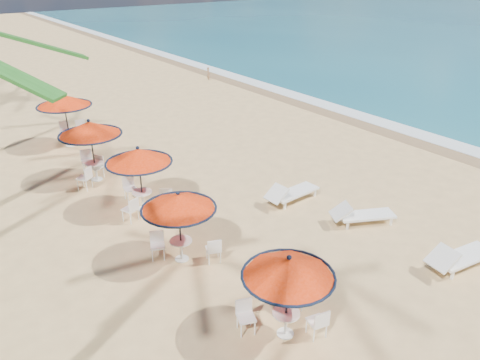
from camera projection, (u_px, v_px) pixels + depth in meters
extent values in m
plane|color=tan|center=(404.00, 255.00, 13.38)|extent=(160.00, 160.00, 0.00)
cube|color=white|center=(356.00, 115.00, 25.66)|extent=(1.20, 140.00, 0.04)
cube|color=olive|center=(344.00, 118.00, 25.18)|extent=(1.40, 140.00, 0.02)
cylinder|color=black|center=(287.00, 298.00, 10.13)|extent=(0.04, 0.04, 2.04)
cone|color=red|center=(289.00, 268.00, 9.79)|extent=(2.04, 2.04, 0.44)
torus|color=black|center=(288.00, 276.00, 9.88)|extent=(2.04, 2.04, 0.06)
sphere|color=black|center=(289.00, 257.00, 9.68)|extent=(0.11, 0.11, 0.11)
cylinder|color=white|center=(286.00, 313.00, 10.31)|extent=(0.62, 0.62, 0.04)
cylinder|color=white|center=(286.00, 323.00, 10.43)|extent=(0.07, 0.07, 0.62)
cylinder|color=black|center=(180.00, 228.00, 12.77)|extent=(0.04, 0.04, 2.06)
cone|color=red|center=(178.00, 202.00, 12.43)|extent=(2.06, 2.06, 0.45)
torus|color=black|center=(179.00, 208.00, 12.52)|extent=(2.07, 2.07, 0.06)
sphere|color=black|center=(178.00, 193.00, 12.32)|extent=(0.11, 0.11, 0.11)
cylinder|color=white|center=(181.00, 241.00, 12.95)|extent=(0.63, 0.63, 0.04)
cylinder|color=white|center=(181.00, 250.00, 13.08)|extent=(0.07, 0.07, 0.63)
cylinder|color=black|center=(141.00, 180.00, 15.42)|extent=(0.05, 0.05, 2.19)
cone|color=red|center=(138.00, 156.00, 15.06)|extent=(2.19, 2.19, 0.48)
torus|color=black|center=(139.00, 162.00, 15.15)|extent=(2.19, 2.19, 0.07)
sphere|color=black|center=(138.00, 148.00, 14.94)|extent=(0.11, 0.11, 0.11)
cylinder|color=white|center=(142.00, 192.00, 15.61)|extent=(0.67, 0.67, 0.04)
cylinder|color=white|center=(143.00, 200.00, 15.74)|extent=(0.08, 0.08, 0.67)
cylinder|color=black|center=(93.00, 151.00, 17.53)|extent=(0.05, 0.05, 2.33)
cone|color=red|center=(89.00, 128.00, 17.14)|extent=(2.33, 2.33, 0.51)
torus|color=black|center=(90.00, 134.00, 17.24)|extent=(2.34, 2.34, 0.07)
sphere|color=black|center=(88.00, 121.00, 17.02)|extent=(0.12, 0.12, 0.12)
cylinder|color=white|center=(95.00, 163.00, 17.73)|extent=(0.71, 0.71, 0.04)
cylinder|color=white|center=(96.00, 171.00, 17.88)|extent=(0.08, 0.08, 0.71)
cylinder|color=black|center=(67.00, 121.00, 20.84)|extent=(0.05, 0.05, 2.38)
cone|color=red|center=(63.00, 100.00, 20.44)|extent=(2.38, 2.38, 0.52)
torus|color=black|center=(64.00, 106.00, 20.54)|extent=(2.38, 2.38, 0.07)
sphere|color=black|center=(62.00, 94.00, 20.31)|extent=(0.12, 0.12, 0.12)
cylinder|color=white|center=(68.00, 131.00, 21.04)|extent=(0.72, 0.72, 0.04)
cylinder|color=white|center=(70.00, 138.00, 21.19)|extent=(0.08, 0.08, 0.72)
cube|color=white|center=(465.00, 256.00, 12.80)|extent=(1.96, 0.95, 0.08)
cube|color=white|center=(442.00, 258.00, 12.30)|extent=(0.72, 0.77, 0.47)
cube|color=white|center=(463.00, 262.00, 12.88)|extent=(0.07, 0.07, 0.27)
cube|color=white|center=(367.00, 215.00, 14.91)|extent=(1.88, 1.36, 0.07)
cube|color=white|center=(341.00, 211.00, 14.68)|extent=(0.82, 0.84, 0.44)
cube|color=white|center=(366.00, 220.00, 14.98)|extent=(0.06, 0.06, 0.25)
cube|color=white|center=(295.00, 192.00, 16.37)|extent=(1.87, 0.78, 0.08)
cube|color=white|center=(276.00, 194.00, 15.75)|extent=(0.65, 0.70, 0.45)
cube|color=white|center=(295.00, 197.00, 16.45)|extent=(0.06, 0.06, 0.26)
imported|color=#986F4D|center=(208.00, 73.00, 32.91)|extent=(0.29, 0.38, 0.95)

